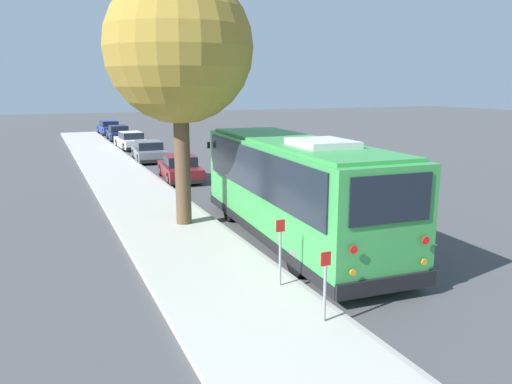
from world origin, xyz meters
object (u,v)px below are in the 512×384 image
Objects in this scene: parked_sedan_gray at (149,152)px; shuttle_bus at (294,185)px; parked_sedan_blue at (109,128)px; sign_post_far at (280,252)px; parked_sedan_maroon at (180,168)px; sign_post_near at (325,286)px; street_tree at (177,39)px; parked_sedan_navy at (119,133)px; parked_sedan_white at (131,141)px.

shuttle_bus is at bearing -174.30° from parked_sedan_gray.
sign_post_far is at bearing 175.28° from parked_sedan_blue.
parked_sedan_blue is (26.89, -0.05, 0.03)m from parked_sedan_maroon.
parked_sedan_blue is at bearing -2.18° from sign_post_near.
shuttle_bus is 2.27× the size of parked_sedan_gray.
street_tree is at bearing 45.66° from shuttle_bus.
parked_sedan_blue reaches higher than parked_sedan_navy.
shuttle_bus reaches higher than parked_sedan_navy.
street_tree is at bearing 173.94° from parked_sedan_blue.
sign_post_far reaches higher than parked_sedan_maroon.
parked_sedan_white is 28.68m from sign_post_far.
shuttle_bus is 2.27× the size of parked_sedan_maroon.
parked_sedan_white is 3.07× the size of sign_post_near.
sign_post_far is (-41.64, 1.66, 0.35)m from parked_sedan_blue.
shuttle_bus is 5.77m from sign_post_near.
parked_sedan_navy is (32.28, 0.43, -1.17)m from shuttle_bus.
parked_sedan_maroon is at bearing 5.68° from shuttle_bus.
street_tree is (-22.37, 2.14, 5.55)m from parked_sedan_white.
parked_sedan_gray is 23.99m from sign_post_near.
parked_sedan_white is at bearing 5.08° from parked_sedan_maroon.
parked_sedan_blue is at bearing 1.22° from parked_sedan_navy.
sign_post_far is (-6.27, -0.58, -5.20)m from street_tree.
street_tree is 8.16m from sign_post_far.
street_tree is 9.79m from sign_post_near.
sign_post_near is at bearing 161.54° from shuttle_bus.
parked_sedan_gray reaches higher than parked_sedan_navy.
parked_sedan_maroon is at bearing -14.46° from street_tree.
parked_sedan_gray is 3.09× the size of sign_post_near.
sign_post_far is (-21.97, 1.53, 0.37)m from parked_sedan_gray.
parked_sedan_maroon is 7.23m from parked_sedan_gray.
parked_sedan_maroon is 0.50× the size of street_tree.
parked_sedan_blue is (13.00, -0.10, 0.01)m from parked_sedan_white.
street_tree reaches higher than parked_sedan_maroon.
sign_post_far reaches higher than sign_post_near.
parked_sedan_navy is 2.84× the size of sign_post_far.
parked_sedan_gray is at bearing -4.00° from sign_post_far.
parked_sedan_maroon is 3.09× the size of sign_post_near.
sign_post_near is 0.91× the size of sign_post_far.
parked_sedan_maroon is at bearing 176.97° from parked_sedan_white.
sign_post_near is (-30.61, 1.56, 0.28)m from parked_sedan_white.
parked_sedan_gray is (18.63, 0.57, -1.17)m from shuttle_bus.
street_tree is at bearing 4.01° from sign_post_near.
street_tree reaches higher than parked_sedan_white.
parked_sedan_navy is (6.98, -0.11, -0.01)m from parked_sedan_white.
sign_post_near reaches higher than parked_sedan_blue.
parked_sedan_gray is 0.99× the size of parked_sedan_navy.
shuttle_bus is at bearing -137.52° from street_tree.
parked_sedan_maroon is at bearing -179.08° from parked_sedan_navy.
parked_sedan_blue is 2.94× the size of sign_post_far.
sign_post_near is at bearing 175.38° from parked_sedan_blue.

